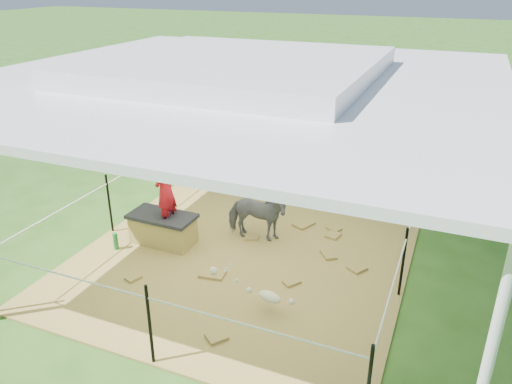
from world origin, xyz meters
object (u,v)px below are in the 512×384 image
at_px(green_bottle, 116,241).
at_px(pony, 257,216).
at_px(picnic_table_near, 407,109).
at_px(foal, 270,295).
at_px(trash_barrel, 511,141).
at_px(distant_person, 432,107).
at_px(woman, 165,184).
at_px(straw_bale, 163,230).

bearing_deg(green_bottle, pony, 30.61).
bearing_deg(green_bottle, picnic_table_near, 70.92).
bearing_deg(foal, green_bottle, -176.95).
height_order(foal, trash_barrel, trash_barrel).
relative_size(trash_barrel, distant_person, 0.78).
height_order(green_bottle, distant_person, distant_person).
bearing_deg(picnic_table_near, woman, -110.16).
relative_size(pony, trash_barrel, 0.99).
bearing_deg(distant_person, pony, 60.66).
relative_size(trash_barrel, picnic_table_near, 0.58).
distance_m(woman, distant_person, 8.49).
height_order(pony, trash_barrel, trash_barrel).
bearing_deg(straw_bale, green_bottle, -140.71).
relative_size(straw_bale, picnic_table_near, 0.55).
xyz_separation_m(pony, picnic_table_near, (1.26, 7.85, -0.09)).
relative_size(straw_bale, foal, 1.09).
relative_size(woman, distant_person, 0.90).
bearing_deg(picnic_table_near, pony, -103.21).
height_order(straw_bale, pony, pony).
height_order(woman, distant_person, woman).
xyz_separation_m(straw_bale, distant_person, (3.22, 7.89, 0.39)).
xyz_separation_m(pony, foal, (0.84, -1.60, -0.17)).
bearing_deg(woman, picnic_table_near, 165.13).
bearing_deg(straw_bale, foal, -24.55).
bearing_deg(picnic_table_near, straw_bale, -110.78).
xyz_separation_m(woman, distant_person, (3.12, 7.89, -0.38)).
bearing_deg(distant_person, trash_barrel, 119.91).
height_order(woman, trash_barrel, woman).
bearing_deg(green_bottle, woman, 34.70).
height_order(straw_bale, woman, woman).
distance_m(foal, trash_barrel, 7.59).
bearing_deg(distant_person, green_bottle, 51.28).
xyz_separation_m(picnic_table_near, distant_person, (0.68, -0.59, 0.28)).
bearing_deg(woman, green_bottle, -54.12).
height_order(foal, picnic_table_near, picnic_table_near).
distance_m(straw_bale, picnic_table_near, 8.86).
height_order(woman, green_bottle, woman).
xyz_separation_m(foal, trash_barrel, (2.91, 7.00, 0.22)).
height_order(green_bottle, foal, foal).
distance_m(straw_bale, green_bottle, 0.71).
bearing_deg(straw_bale, trash_barrel, 50.18).
bearing_deg(trash_barrel, green_bottle, -130.72).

